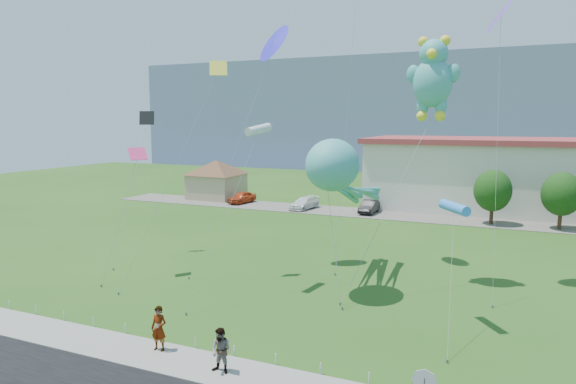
{
  "coord_description": "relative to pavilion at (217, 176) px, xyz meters",
  "views": [
    {
      "loc": [
        11.64,
        -19.69,
        10.14
      ],
      "look_at": [
        -0.52,
        8.0,
        5.96
      ],
      "focal_mm": 32.0,
      "sensor_mm": 36.0,
      "label": 1
    }
  ],
  "objects": [
    {
      "name": "rope_fence",
      "position": [
        24.0,
        -39.3,
        -2.77
      ],
      "size": [
        26.05,
        0.05,
        0.5
      ],
      "color": "white",
      "rests_on": "ground"
    },
    {
      "name": "pedestrian_right",
      "position": [
        25.37,
        -40.96,
        -2.0
      ],
      "size": [
        0.92,
        0.73,
        1.85
      ],
      "primitive_type": "imported",
      "rotation": [
        0.0,
        0.0,
        -0.03
      ],
      "color": "gray",
      "rests_on": "sidewalk"
    },
    {
      "name": "pavilion",
      "position": [
        0.0,
        0.0,
        0.0
      ],
      "size": [
        9.2,
        9.2,
        5.0
      ],
      "color": "tan",
      "rests_on": "ground"
    },
    {
      "name": "small_kite_yellow",
      "position": [
        17.76,
        -29.75,
        8.75
      ],
      "size": [
        4.08,
        6.83,
        13.91
      ],
      "color": "yellow",
      "rests_on": "ground"
    },
    {
      "name": "tree_mid",
      "position": [
        40.0,
        -4.0,
        0.36
      ],
      "size": [
        3.6,
        3.6,
        5.47
      ],
      "color": "#3F2B19",
      "rests_on": "ground"
    },
    {
      "name": "sidewalk",
      "position": [
        24.0,
        -40.75,
        -2.97
      ],
      "size": [
        80.0,
        2.5,
        0.1
      ],
      "primitive_type": "cube",
      "color": "gray",
      "rests_on": "ground"
    },
    {
      "name": "parked_car_black",
      "position": [
        21.38,
        -2.85,
        -2.26
      ],
      "size": [
        1.5,
        4.28,
        1.41
      ],
      "primitive_type": "imported",
      "rotation": [
        0.0,
        0.0,
        -0.0
      ],
      "color": "black",
      "rests_on": "parking_strip"
    },
    {
      "name": "parking_strip",
      "position": [
        24.0,
        -3.0,
        -2.99
      ],
      "size": [
        70.0,
        6.0,
        0.06
      ],
      "primitive_type": "cube",
      "color": "#59544C",
      "rests_on": "ground"
    },
    {
      "name": "parked_car_white",
      "position": [
        13.79,
        -3.3,
        -2.29
      ],
      "size": [
        2.68,
        4.89,
        1.34
      ],
      "primitive_type": "imported",
      "rotation": [
        0.0,
        0.0,
        -0.18
      ],
      "color": "white",
      "rests_on": "parking_strip"
    },
    {
      "name": "parked_car_red",
      "position": [
        5.12,
        -2.46,
        -2.24
      ],
      "size": [
        2.35,
        4.48,
        1.45
      ],
      "primitive_type": "imported",
      "rotation": [
        0.0,
        0.0,
        -0.15
      ],
      "color": "#B93B16",
      "rests_on": "parking_strip"
    },
    {
      "name": "tree_near",
      "position": [
        34.0,
        -4.0,
        0.36
      ],
      "size": [
        3.6,
        3.6,
        5.47
      ],
      "color": "#3F2B19",
      "rests_on": "ground"
    },
    {
      "name": "small_kite_blue",
      "position": [
        20.09,
        -25.0,
        12.1
      ],
      "size": [
        4.26,
        6.74,
        16.16
      ],
      "color": "#2B27DE",
      "rests_on": "ground"
    },
    {
      "name": "small_kite_black",
      "position": [
        9.92,
        -26.38,
        6.22
      ],
      "size": [
        1.85,
        6.23,
        10.82
      ],
      "color": "black",
      "rests_on": "ground"
    },
    {
      "name": "hill_ridge",
      "position": [
        24.0,
        82.0,
        9.48
      ],
      "size": [
        160.0,
        50.0,
        25.0
      ],
      "primitive_type": "cube",
      "color": "slate",
      "rests_on": "ground"
    },
    {
      "name": "small_kite_pink",
      "position": [
        13.26,
        -31.44,
        4.27
      ],
      "size": [
        1.29,
        3.94,
        8.48
      ],
      "color": "#DC3071",
      "rests_on": "ground"
    },
    {
      "name": "small_kite_cyan",
      "position": [
        33.15,
        -31.83,
        2.89
      ],
      "size": [
        0.72,
        5.61,
        6.39
      ],
      "color": "#3489EC",
      "rests_on": "ground"
    },
    {
      "name": "ground",
      "position": [
        24.0,
        -38.0,
        -3.02
      ],
      "size": [
        160.0,
        160.0,
        0.0
      ],
      "primitive_type": "plane",
      "color": "#254E15",
      "rests_on": "ground"
    },
    {
      "name": "small_kite_white",
      "position": [
        21.71,
        -30.41,
        6.55
      ],
      "size": [
        1.71,
        6.99,
        10.09
      ],
      "color": "silver",
      "rests_on": "ground"
    },
    {
      "name": "teddy_bear_kite",
      "position": [
        30.92,
        -25.12,
        9.8
      ],
      "size": [
        5.27,
        7.44,
        15.22
      ],
      "color": "teal",
      "rests_on": "ground"
    },
    {
      "name": "octopus_kite",
      "position": [
        26.22,
        -28.52,
        3.84
      ],
      "size": [
        3.01,
        9.69,
        9.16
      ],
      "color": "teal",
      "rests_on": "ground"
    },
    {
      "name": "small_kite_purple",
      "position": [
        34.53,
        -23.65,
        13.15
      ],
      "size": [
        1.8,
        5.71,
        17.23
      ],
      "color": "#7236D9",
      "rests_on": "ground"
    },
    {
      "name": "pedestrian_left",
      "position": [
        21.79,
        -40.29,
        -1.92
      ],
      "size": [
        0.77,
        0.54,
        2.0
      ],
      "primitive_type": "imported",
      "rotation": [
        0.0,
        0.0,
        0.08
      ],
      "color": "gray",
      "rests_on": "sidewalk"
    }
  ]
}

